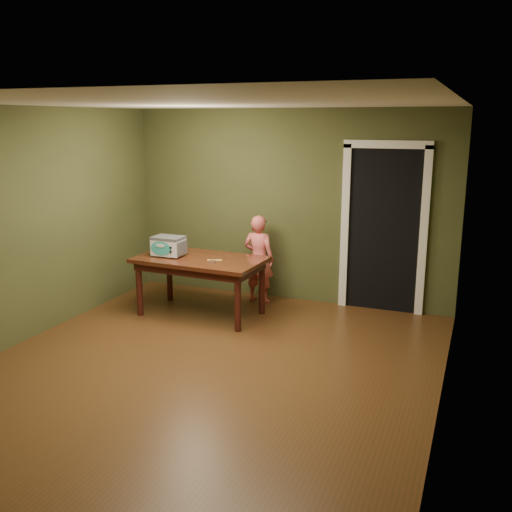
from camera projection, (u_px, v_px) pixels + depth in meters
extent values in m
plane|color=#4F2C16|center=(208.00, 367.00, 5.79)|extent=(5.00, 5.00, 0.00)
cube|color=#444826|center=(288.00, 206.00, 7.75)|extent=(4.50, 0.02, 2.60)
cube|color=#444826|center=(5.00, 327.00, 3.23)|extent=(4.50, 0.02, 2.60)
cube|color=#444826|center=(23.00, 226.00, 6.31)|extent=(0.02, 5.00, 2.60)
cube|color=#444826|center=(450.00, 263.00, 4.67)|extent=(0.02, 5.00, 2.60)
cube|color=white|center=(202.00, 103.00, 5.19)|extent=(4.50, 5.00, 0.02)
cube|color=black|center=(388.00, 227.00, 7.60)|extent=(0.90, 0.60, 2.10)
cube|color=black|center=(384.00, 231.00, 7.32)|extent=(0.90, 0.02, 2.10)
cube|color=white|center=(345.00, 229.00, 7.49)|extent=(0.10, 0.06, 2.20)
cube|color=white|center=(424.00, 234.00, 7.12)|extent=(0.10, 0.06, 2.20)
cube|color=white|center=(388.00, 144.00, 7.05)|extent=(1.10, 0.06, 0.10)
cube|color=#36170C|center=(200.00, 260.00, 7.20)|extent=(1.64, 0.97, 0.05)
cube|color=#36120D|center=(200.00, 265.00, 7.22)|extent=(1.51, 0.85, 0.10)
cylinder|color=#36120D|center=(139.00, 289.00, 7.26)|extent=(0.08, 0.08, 0.70)
cylinder|color=#36120D|center=(169.00, 275.00, 7.88)|extent=(0.08, 0.08, 0.70)
cylinder|color=#36120D|center=(238.00, 303.00, 6.70)|extent=(0.08, 0.08, 0.70)
cylinder|color=#36120D|center=(262.00, 287.00, 7.32)|extent=(0.08, 0.08, 0.70)
cylinder|color=#4C4F54|center=(154.00, 256.00, 7.26)|extent=(0.03, 0.03, 0.02)
cylinder|color=#4C4F54|center=(163.00, 252.00, 7.44)|extent=(0.03, 0.03, 0.02)
cylinder|color=#4C4F54|center=(176.00, 258.00, 7.14)|extent=(0.03, 0.03, 0.02)
cylinder|color=#4C4F54|center=(184.00, 255.00, 7.33)|extent=(0.03, 0.03, 0.02)
cube|color=silver|center=(169.00, 246.00, 7.26)|extent=(0.38, 0.27, 0.21)
cube|color=#4C4F54|center=(168.00, 238.00, 7.24)|extent=(0.39, 0.28, 0.03)
cube|color=#4C4F54|center=(155.00, 245.00, 7.34)|extent=(0.02, 0.24, 0.17)
cube|color=#4C4F54|center=(182.00, 248.00, 7.19)|extent=(0.02, 0.24, 0.17)
ellipsoid|color=teal|center=(161.00, 248.00, 7.15)|extent=(0.29, 0.01, 0.18)
cylinder|color=black|center=(171.00, 248.00, 7.09)|extent=(0.03, 0.01, 0.03)
cylinder|color=black|center=(171.00, 252.00, 7.10)|extent=(0.02, 0.01, 0.02)
cylinder|color=silver|center=(213.00, 261.00, 6.97)|extent=(0.10, 0.10, 0.02)
cylinder|color=#4E2F1A|center=(213.00, 261.00, 6.97)|extent=(0.09, 0.09, 0.01)
cube|color=#F8D86C|center=(215.00, 260.00, 7.06)|extent=(0.18, 0.09, 0.01)
imported|color=#E05E5C|center=(259.00, 259.00, 7.75)|extent=(0.46, 0.32, 1.21)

